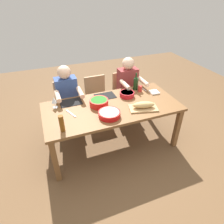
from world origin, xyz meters
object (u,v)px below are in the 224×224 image
at_px(dining_table, 112,110).
at_px(cutting_board, 143,108).
at_px(napkin_stack, 154,92).
at_px(diner_far_left, 68,96).
at_px(serving_bowl_pasta, 109,114).
at_px(chair_far_center, 97,97).
at_px(serving_bowl_fruit, 127,94).
at_px(chair_far_left, 67,102).
at_px(wine_bottle, 136,83).
at_px(cup_far_right, 140,89).
at_px(bread_loaf, 144,105).
at_px(serving_bowl_greens, 99,102).
at_px(chair_far_right, 124,92).
at_px(wine_glass, 54,101).
at_px(beer_bottle, 62,124).
at_px(diner_far_right, 128,86).

bearing_deg(dining_table, cutting_board, -31.24).
bearing_deg(napkin_stack, diner_far_left, 160.27).
height_order(diner_far_left, serving_bowl_pasta, diner_far_left).
xyz_separation_m(chair_far_center, serving_bowl_fruit, (0.32, -0.61, 0.30)).
bearing_deg(chair_far_left, wine_bottle, -21.45).
bearing_deg(chair_far_center, cup_far_right, -41.78).
relative_size(chair_far_center, serving_bowl_fruit, 3.71).
bearing_deg(serving_bowl_pasta, dining_table, 61.69).
relative_size(chair_far_left, bread_loaf, 2.66).
relative_size(diner_far_left, serving_bowl_pasta, 4.05).
relative_size(serving_bowl_greens, cutting_board, 0.68).
xyz_separation_m(chair_far_center, chair_far_left, (-0.54, 0.00, 0.00)).
height_order(diner_far_left, chair_far_right, diner_far_left).
bearing_deg(cutting_board, dining_table, 148.76).
xyz_separation_m(chair_far_right, wine_bottle, (0.01, -0.43, 0.37)).
relative_size(serving_bowl_greens, wine_glass, 1.64).
relative_size(chair_far_center, chair_far_right, 1.00).
height_order(chair_far_right, beer_bottle, beer_bottle).
bearing_deg(wine_glass, cutting_board, -22.50).
bearing_deg(diner_far_right, serving_bowl_pasta, -128.63).
bearing_deg(cup_far_right, wine_bottle, 110.04).
bearing_deg(wine_bottle, serving_bowl_fruit, -143.54).
bearing_deg(wine_glass, beer_bottle, -88.28).
bearing_deg(wine_bottle, chair_far_center, 142.16).
height_order(dining_table, chair_far_right, chair_far_right).
height_order(diner_far_left, beer_bottle, diner_far_left).
relative_size(chair_far_left, napkin_stack, 6.07).
height_order(chair_far_center, chair_far_right, same).
height_order(chair_far_right, wine_glass, wine_glass).
height_order(dining_table, wine_bottle, wine_bottle).
bearing_deg(chair_far_center, wine_bottle, -37.84).
distance_m(chair_far_right, bread_loaf, 1.08).
relative_size(diner_far_right, bread_loaf, 3.75).
relative_size(diner_far_right, wine_glass, 7.23).
distance_m(chair_far_right, serving_bowl_fruit, 0.71).
bearing_deg(bread_loaf, serving_bowl_pasta, -179.38).
xyz_separation_m(serving_bowl_greens, cutting_board, (0.56, -0.31, -0.05)).
relative_size(chair_far_left, diner_far_right, 0.71).
relative_size(beer_bottle, cup_far_right, 2.21).
height_order(chair_far_center, wine_bottle, wine_bottle).
distance_m(chair_far_left, serving_bowl_fruit, 1.10).
relative_size(dining_table, chair_far_right, 2.33).
relative_size(dining_table, beer_bottle, 9.00).
bearing_deg(beer_bottle, diner_far_left, 76.71).
bearing_deg(napkin_stack, cutting_board, -137.92).
relative_size(diner_far_left, cup_far_right, 12.04).
distance_m(chair_far_right, cup_far_right, 0.61).
bearing_deg(chair_far_left, wine_glass, -113.79).
xyz_separation_m(chair_far_center, wine_glass, (-0.78, -0.54, 0.37)).
xyz_separation_m(dining_table, serving_bowl_fruit, (0.32, 0.18, 0.12)).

